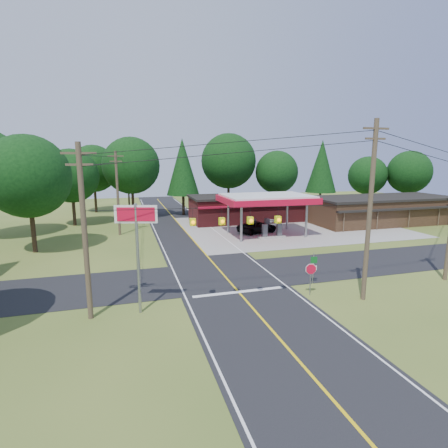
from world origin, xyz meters
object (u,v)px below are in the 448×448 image
object	(u,v)px
sedan_car	(264,218)
octagonal_stop_sign	(311,272)
gas_canopy	(267,200)
big_stop_sign	(137,233)
suv_car	(257,227)

from	to	relation	value
sedan_car	octagonal_stop_sign	world-z (taller)	octagonal_stop_sign
gas_canopy	big_stop_sign	size ratio (longest dim) A/B	1.60
suv_car	sedan_car	size ratio (longest dim) A/B	1.46
sedan_car	big_stop_sign	xyz separation A→B (m)	(-18.70, -25.86, 4.29)
sedan_car	big_stop_sign	size ratio (longest dim) A/B	0.53
big_stop_sign	octagonal_stop_sign	size ratio (longest dim) A/B	2.97
gas_canopy	sedan_car	size ratio (longest dim) A/B	3.01
gas_canopy	suv_car	distance (m)	3.89
gas_canopy	suv_car	xyz separation A→B (m)	(-0.50, 1.50, -3.55)
octagonal_stop_sign	suv_car	bearing A→B (deg)	78.63
gas_canopy	octagonal_stop_sign	bearing A→B (deg)	-103.75
big_stop_sign	octagonal_stop_sign	world-z (taller)	big_stop_sign
gas_canopy	suv_car	size ratio (longest dim) A/B	2.06
suv_car	gas_canopy	bearing A→B (deg)	-177.52
suv_car	big_stop_sign	bearing A→B (deg)	126.13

